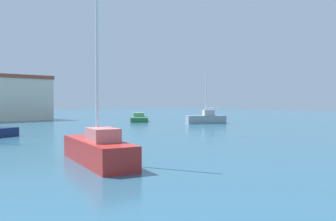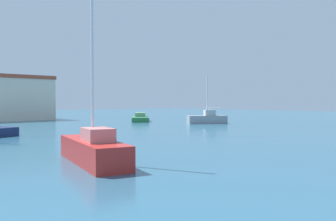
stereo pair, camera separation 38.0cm
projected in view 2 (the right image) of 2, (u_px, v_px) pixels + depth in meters
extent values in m
plane|color=#285670|center=(96.00, 134.00, 28.25)|extent=(160.00, 160.00, 0.00)
cube|color=#B22823|center=(93.00, 151.00, 15.02)|extent=(2.83, 5.94, 0.98)
cube|color=#C4716E|center=(98.00, 135.00, 14.36)|extent=(1.38, 1.72, 0.55)
cylinder|color=silver|center=(92.00, 64.00, 14.93)|extent=(0.12, 0.12, 6.38)
cube|color=gray|center=(207.00, 120.00, 41.83)|extent=(4.67, 3.68, 0.94)
cube|color=#ADB0B5|center=(210.00, 113.00, 41.87)|extent=(1.54, 1.44, 0.67)
cylinder|color=silver|center=(207.00, 95.00, 41.76)|extent=(0.12, 0.12, 4.79)
cylinder|color=silver|center=(214.00, 108.00, 41.95)|extent=(1.40, 0.90, 0.08)
cube|color=#28703D|center=(140.00, 119.00, 47.17)|extent=(5.88, 6.74, 0.58)
cube|color=gray|center=(140.00, 114.00, 48.13)|extent=(2.51, 2.68, 0.53)
cube|color=beige|center=(6.00, 100.00, 50.18)|extent=(10.34, 9.40, 5.66)
cube|color=#9E4733|center=(6.00, 78.00, 50.10)|extent=(10.54, 9.59, 0.50)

